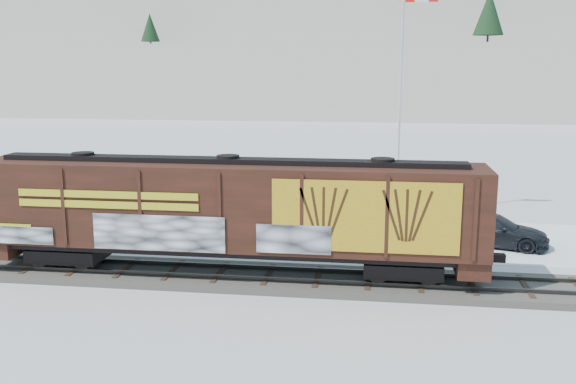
# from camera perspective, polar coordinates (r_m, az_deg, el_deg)

# --- Properties ---
(ground) EXTENTS (500.00, 500.00, 0.00)m
(ground) POSITION_cam_1_polar(r_m,az_deg,el_deg) (26.21, -1.76, -7.95)
(ground) COLOR white
(ground) RESTS_ON ground
(rail_track) EXTENTS (50.00, 3.40, 0.43)m
(rail_track) POSITION_cam_1_polar(r_m,az_deg,el_deg) (26.16, -1.77, -7.64)
(rail_track) COLOR #59544C
(rail_track) RESTS_ON ground
(parking_strip) EXTENTS (40.00, 8.00, 0.03)m
(parking_strip) POSITION_cam_1_polar(r_m,az_deg,el_deg) (33.30, 0.44, -3.74)
(parking_strip) COLOR white
(parking_strip) RESTS_ON ground
(hillside) EXTENTS (360.00, 110.00, 93.00)m
(hillside) POSITION_cam_1_polar(r_m,az_deg,el_deg) (164.35, 6.74, 13.11)
(hillside) COLOR white
(hillside) RESTS_ON ground
(hopper_railcar) EXTENTS (20.11, 3.06, 4.59)m
(hopper_railcar) POSITION_cam_1_polar(r_m,az_deg,el_deg) (25.69, -5.27, -1.44)
(hopper_railcar) COLOR black
(hopper_railcar) RESTS_ON rail_track
(flagpole) EXTENTS (2.30, 0.90, 13.15)m
(flagpole) POSITION_cam_1_polar(r_m,az_deg,el_deg) (36.75, 10.02, 5.38)
(flagpole) COLOR silver
(flagpole) RESTS_ON ground
(car_silver) EXTENTS (4.74, 2.39, 1.55)m
(car_silver) POSITION_cam_1_polar(r_m,az_deg,el_deg) (34.31, -16.72, -2.41)
(car_silver) COLOR #B3B5BA
(car_silver) RESTS_ON parking_strip
(car_white) EXTENTS (5.22, 3.59, 1.63)m
(car_white) POSITION_cam_1_polar(r_m,az_deg,el_deg) (33.04, 5.03, -2.42)
(car_white) COLOR white
(car_white) RESTS_ON parking_strip
(car_dark) EXTENTS (5.61, 3.44, 1.52)m
(car_dark) POSITION_cam_1_polar(r_m,az_deg,el_deg) (32.55, 17.70, -3.22)
(car_dark) COLOR black
(car_dark) RESTS_ON parking_strip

